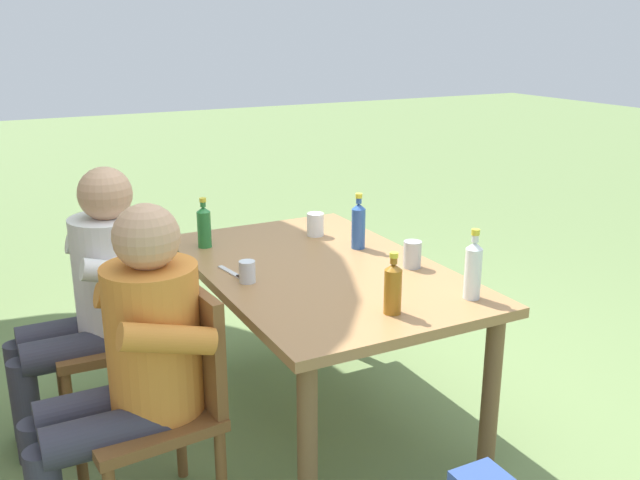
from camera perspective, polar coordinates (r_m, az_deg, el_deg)
name	(u,v)px	position (r m, az deg, el deg)	size (l,w,h in m)	color
ground_plane	(320,417)	(3.30, 0.00, -14.28)	(24.00, 24.00, 0.00)	#6B844C
dining_table	(320,286)	(3.02, 0.00, -3.81)	(1.51, 0.95, 0.73)	#A37547
chair_far_right	(125,324)	(3.14, -15.70, -6.65)	(0.46, 0.46, 0.87)	brown
chair_far_left	(167,394)	(2.55, -12.45, -12.20)	(0.48, 0.48, 0.87)	brown
person_in_white_shirt	(95,292)	(3.06, -17.96, -4.07)	(0.47, 0.62, 1.18)	white
person_in_plaid_shirt	(132,358)	(2.44, -15.15, -9.31)	(0.47, 0.62, 1.18)	orange
bottle_clear	(473,269)	(2.67, 12.43, -2.32)	(0.06, 0.06, 0.27)	white
bottle_amber	(392,287)	(2.49, 5.93, -3.89)	(0.06, 0.06, 0.23)	#996019
bottle_blue	(358,225)	(3.21, 3.16, 1.25)	(0.06, 0.06, 0.26)	#2D56A3
bottle_green	(204,226)	(3.26, -9.47, 1.14)	(0.06, 0.06, 0.24)	#287A38
cup_glass	(247,272)	(2.81, -5.98, -2.60)	(0.07, 0.07, 0.09)	silver
cup_white	(315,224)	(3.41, -0.38, 1.28)	(0.08, 0.08, 0.11)	white
cup_steel	(412,254)	(2.99, 7.57, -1.18)	(0.08, 0.08, 0.12)	#B2B7BC
table_knife	(236,275)	(2.90, -6.89, -2.85)	(0.24, 0.06, 0.01)	silver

